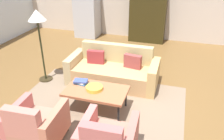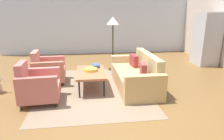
# 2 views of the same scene
# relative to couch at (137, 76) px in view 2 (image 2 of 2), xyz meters

# --- Properties ---
(ground_plane) EXTENTS (11.65, 11.65, 0.00)m
(ground_plane) POSITION_rel_couch_xyz_m (0.40, -0.79, -0.29)
(ground_plane) COLOR brown
(wall_left) EXTENTS (0.12, 8.49, 2.80)m
(wall_left) POSITION_rel_couch_xyz_m (-4.46, -0.79, 1.11)
(wall_left) COLOR silver
(wall_left) RESTS_ON ground
(area_rug) EXTENTS (3.40, 2.60, 0.01)m
(area_rug) POSITION_rel_couch_xyz_m (0.00, -1.14, -0.28)
(area_rug) COLOR #7E6A54
(area_rug) RESTS_ON ground
(couch) EXTENTS (2.11, 0.92, 0.86)m
(couch) POSITION_rel_couch_xyz_m (0.00, 0.00, 0.00)
(couch) COLOR tan
(couch) RESTS_ON ground
(coffee_table) EXTENTS (1.20, 0.70, 0.45)m
(coffee_table) POSITION_rel_couch_xyz_m (0.00, -1.19, 0.13)
(coffee_table) COLOR black
(coffee_table) RESTS_ON ground
(armchair_left) EXTENTS (0.84, 0.84, 0.88)m
(armchair_left) POSITION_rel_couch_xyz_m (-0.60, -2.35, 0.06)
(armchair_left) COLOR black
(armchair_left) RESTS_ON ground
(armchair_right) EXTENTS (0.84, 0.84, 0.88)m
(armchair_right) POSITION_rel_couch_xyz_m (0.60, -2.35, 0.06)
(armchair_right) COLOR black
(armchair_right) RESTS_ON ground
(fruit_bowl) EXTENTS (0.32, 0.32, 0.07)m
(fruit_bowl) POSITION_rel_couch_xyz_m (-0.03, -1.19, 0.20)
(fruit_bowl) COLOR gold
(fruit_bowl) RESTS_ON coffee_table
(book_stack) EXTENTS (0.30, 0.22, 0.07)m
(book_stack) POSITION_rel_couch_xyz_m (-0.38, -1.04, 0.20)
(book_stack) COLOR #316189
(book_stack) RESTS_ON coffee_table
(refrigerator) EXTENTS (0.80, 0.73, 1.85)m
(refrigerator) POSITION_rel_couch_xyz_m (-1.90, 3.01, 0.64)
(refrigerator) COLOR #B7BABF
(refrigerator) RESTS_ON ground
(floor_lamp) EXTENTS (0.40, 0.40, 1.72)m
(floor_lamp) POSITION_rel_couch_xyz_m (-1.62, -0.41, 1.16)
(floor_lamp) COLOR #302714
(floor_lamp) RESTS_ON ground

